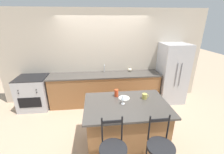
% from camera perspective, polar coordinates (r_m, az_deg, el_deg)
% --- Properties ---
extents(ground_plane, '(18.00, 18.00, 0.00)m').
position_cam_1_polar(ground_plane, '(4.40, -2.22, -11.90)').
color(ground_plane, tan).
extents(wall_back, '(6.00, 0.07, 2.70)m').
position_cam_1_polar(wall_back, '(4.49, -3.09, 7.60)').
color(wall_back, beige).
rests_on(wall_back, ground_plane).
extents(back_counter, '(3.18, 0.66, 0.92)m').
position_cam_1_polar(back_counter, '(4.49, -2.64, -4.39)').
color(back_counter, '#936038').
rests_on(back_counter, ground_plane).
extents(sink_faucet, '(0.02, 0.13, 0.22)m').
position_cam_1_polar(sink_faucet, '(4.46, -2.94, 3.65)').
color(sink_faucet, '#ADAFB5').
rests_on(sink_faucet, back_counter).
extents(kitchen_island, '(1.52, 1.04, 0.96)m').
position_cam_1_polar(kitchen_island, '(3.04, 5.22, -17.89)').
color(kitchen_island, '#936038').
rests_on(kitchen_island, ground_plane).
extents(refrigerator, '(0.75, 0.72, 1.77)m').
position_cam_1_polar(refrigerator, '(4.82, 21.80, 1.25)').
color(refrigerator, '#BCBCC1').
rests_on(refrigerator, ground_plane).
extents(oven_range, '(0.79, 0.71, 0.93)m').
position_cam_1_polar(oven_range, '(4.78, -27.55, -5.31)').
color(oven_range, '#B7B7BC').
rests_on(oven_range, ground_plane).
extents(bar_stool_far, '(0.39, 0.39, 1.15)m').
position_cam_1_polar(bar_stool_far, '(2.48, 17.72, -25.89)').
color(bar_stool_far, black).
rests_on(bar_stool_far, ground_plane).
extents(dinner_plate, '(0.22, 0.22, 0.02)m').
position_cam_1_polar(dinner_plate, '(2.94, 4.62, -7.99)').
color(dinner_plate, beige).
rests_on(dinner_plate, kitchen_island).
extents(wine_glass, '(0.07, 0.07, 0.18)m').
position_cam_1_polar(wine_glass, '(2.71, 4.18, -7.75)').
color(wine_glass, white).
rests_on(wine_glass, kitchen_island).
extents(coffee_mug, '(0.13, 0.09, 0.10)m').
position_cam_1_polar(coffee_mug, '(2.97, 12.33, -7.17)').
color(coffee_mug, '#C1B251').
rests_on(coffee_mug, kitchen_island).
extents(tumbler_cup, '(0.08, 0.08, 0.14)m').
position_cam_1_polar(tumbler_cup, '(2.98, 1.67, -6.12)').
color(tumbler_cup, red).
rests_on(tumbler_cup, kitchen_island).
extents(pumpkin_decoration, '(0.12, 0.12, 0.12)m').
position_cam_1_polar(pumpkin_decoration, '(4.58, 6.80, 2.83)').
color(pumpkin_decoration, beige).
rests_on(pumpkin_decoration, back_counter).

